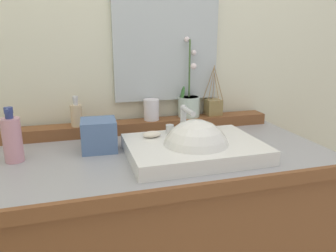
{
  "coord_description": "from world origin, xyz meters",
  "views": [
    {
      "loc": [
        -0.27,
        -1.13,
        1.32
      ],
      "look_at": [
        0.05,
        -0.03,
        1.0
      ],
      "focal_mm": 34.71,
      "sensor_mm": 36.0,
      "label": 1
    }
  ],
  "objects_px": {
    "potted_plant": "(189,103)",
    "tumbler_cup": "(151,110)",
    "reed_diffuser": "(213,107)",
    "soap_bar": "(152,134)",
    "soap_dispenser": "(76,114)",
    "lotion_bottle": "(12,139)",
    "sink_basin": "(195,151)",
    "tissue_box": "(99,135)"
  },
  "relations": [
    {
      "from": "potted_plant",
      "to": "sink_basin",
      "type": "bearing_deg",
      "value": -106.46
    },
    {
      "from": "tumbler_cup",
      "to": "tissue_box",
      "type": "distance_m",
      "value": 0.33
    },
    {
      "from": "lotion_bottle",
      "to": "sink_basin",
      "type": "bearing_deg",
      "value": -12.05
    },
    {
      "from": "potted_plant",
      "to": "soap_dispenser",
      "type": "distance_m",
      "value": 0.52
    },
    {
      "from": "sink_basin",
      "to": "tissue_box",
      "type": "xyz_separation_m",
      "value": [
        -0.33,
        0.17,
        0.04
      ]
    },
    {
      "from": "soap_bar",
      "to": "reed_diffuser",
      "type": "distance_m",
      "value": 0.46
    },
    {
      "from": "lotion_bottle",
      "to": "tumbler_cup",
      "type": "bearing_deg",
      "value": 23.4
    },
    {
      "from": "tumbler_cup",
      "to": "tissue_box",
      "type": "xyz_separation_m",
      "value": [
        -0.25,
        -0.2,
        -0.04
      ]
    },
    {
      "from": "soap_bar",
      "to": "tissue_box",
      "type": "xyz_separation_m",
      "value": [
        -0.19,
        0.06,
        -0.0
      ]
    },
    {
      "from": "potted_plant",
      "to": "reed_diffuser",
      "type": "height_order",
      "value": "potted_plant"
    },
    {
      "from": "sink_basin",
      "to": "reed_diffuser",
      "type": "bearing_deg",
      "value": 58.05
    },
    {
      "from": "soap_dispenser",
      "to": "sink_basin",
      "type": "bearing_deg",
      "value": -41.42
    },
    {
      "from": "soap_bar",
      "to": "soap_dispenser",
      "type": "xyz_separation_m",
      "value": [
        -0.27,
        0.25,
        0.04
      ]
    },
    {
      "from": "potted_plant",
      "to": "tumbler_cup",
      "type": "xyz_separation_m",
      "value": [
        -0.19,
        -0.02,
        -0.02
      ]
    },
    {
      "from": "sink_basin",
      "to": "reed_diffuser",
      "type": "relative_size",
      "value": 2.02
    },
    {
      "from": "potted_plant",
      "to": "soap_dispenser",
      "type": "height_order",
      "value": "potted_plant"
    },
    {
      "from": "potted_plant",
      "to": "reed_diffuser",
      "type": "bearing_deg",
      "value": -0.8
    },
    {
      "from": "lotion_bottle",
      "to": "soap_dispenser",
      "type": "bearing_deg",
      "value": 45.53
    },
    {
      "from": "potted_plant",
      "to": "lotion_bottle",
      "type": "distance_m",
      "value": 0.78
    },
    {
      "from": "soap_bar",
      "to": "tissue_box",
      "type": "relative_size",
      "value": 0.54
    },
    {
      "from": "soap_bar",
      "to": "reed_diffuser",
      "type": "xyz_separation_m",
      "value": [
        0.37,
        0.28,
        0.03
      ]
    },
    {
      "from": "soap_dispenser",
      "to": "potted_plant",
      "type": "bearing_deg",
      "value": 3.36
    },
    {
      "from": "potted_plant",
      "to": "tumbler_cup",
      "type": "distance_m",
      "value": 0.19
    },
    {
      "from": "soap_bar",
      "to": "soap_dispenser",
      "type": "bearing_deg",
      "value": 137.49
    },
    {
      "from": "sink_basin",
      "to": "soap_bar",
      "type": "bearing_deg",
      "value": 140.94
    },
    {
      "from": "sink_basin",
      "to": "lotion_bottle",
      "type": "distance_m",
      "value": 0.64
    },
    {
      "from": "sink_basin",
      "to": "tissue_box",
      "type": "relative_size",
      "value": 3.69
    },
    {
      "from": "sink_basin",
      "to": "potted_plant",
      "type": "distance_m",
      "value": 0.41
    },
    {
      "from": "soap_dispenser",
      "to": "soap_bar",
      "type": "bearing_deg",
      "value": -42.51
    },
    {
      "from": "sink_basin",
      "to": "lotion_bottle",
      "type": "xyz_separation_m",
      "value": [
        -0.62,
        0.13,
        0.06
      ]
    },
    {
      "from": "tissue_box",
      "to": "potted_plant",
      "type": "bearing_deg",
      "value": 26.24
    },
    {
      "from": "potted_plant",
      "to": "reed_diffuser",
      "type": "distance_m",
      "value": 0.13
    },
    {
      "from": "tumbler_cup",
      "to": "soap_bar",
      "type": "bearing_deg",
      "value": -102.8
    },
    {
      "from": "tissue_box",
      "to": "soap_dispenser",
      "type": "bearing_deg",
      "value": 112.16
    },
    {
      "from": "reed_diffuser",
      "to": "tumbler_cup",
      "type": "bearing_deg",
      "value": -177.47
    },
    {
      "from": "tumbler_cup",
      "to": "potted_plant",
      "type": "bearing_deg",
      "value": 4.76
    },
    {
      "from": "soap_dispenser",
      "to": "reed_diffuser",
      "type": "relative_size",
      "value": 0.55
    },
    {
      "from": "tissue_box",
      "to": "reed_diffuser",
      "type": "bearing_deg",
      "value": 20.83
    },
    {
      "from": "tissue_box",
      "to": "sink_basin",
      "type": "bearing_deg",
      "value": -27.28
    },
    {
      "from": "sink_basin",
      "to": "soap_bar",
      "type": "height_order",
      "value": "sink_basin"
    },
    {
      "from": "soap_bar",
      "to": "lotion_bottle",
      "type": "xyz_separation_m",
      "value": [
        -0.49,
        0.03,
        0.02
      ]
    },
    {
      "from": "lotion_bottle",
      "to": "tissue_box",
      "type": "xyz_separation_m",
      "value": [
        0.29,
        0.04,
        -0.02
      ]
    }
  ]
}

